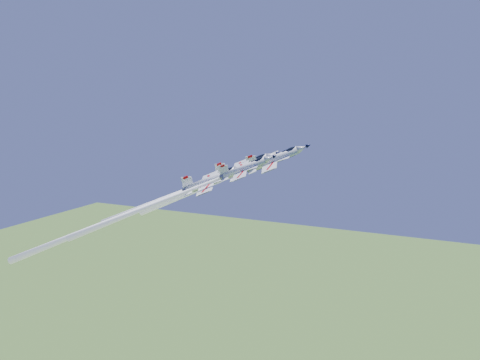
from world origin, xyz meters
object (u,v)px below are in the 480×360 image
at_px(jet_slot, 127,214).
at_px(jet_left, 192,188).
at_px(jet_lead, 226,178).
at_px(jet_right, 171,198).

bearing_deg(jet_slot, jet_left, 115.57).
distance_m(jet_lead, jet_slot, 26.07).
height_order(jet_left, jet_slot, jet_slot).
distance_m(jet_lead, jet_right, 14.48).
bearing_deg(jet_left, jet_slot, -64.43).
height_order(jet_right, jet_slot, jet_right).
xyz_separation_m(jet_lead, jet_right, (-9.08, -10.68, -3.63)).
xyz_separation_m(jet_left, jet_right, (1.15, -11.65, -0.37)).
relative_size(jet_left, jet_slot, 0.78).
bearing_deg(jet_right, jet_left, 166.49).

